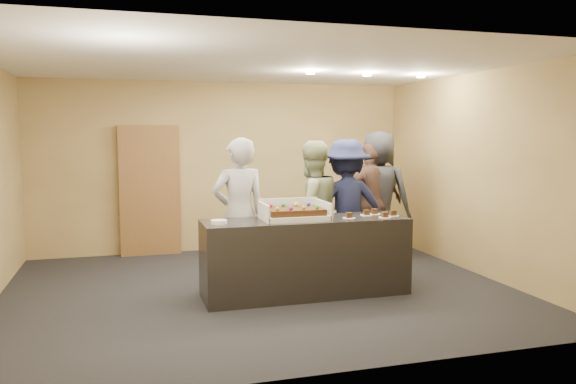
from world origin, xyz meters
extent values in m
plane|color=black|center=(0.00, 0.00, 0.00)|extent=(6.00, 6.00, 0.00)
plane|color=white|center=(0.00, 0.00, 2.70)|extent=(6.00, 6.00, 0.00)
cube|color=olive|center=(0.00, 2.50, 1.35)|extent=(6.00, 0.04, 2.70)
cube|color=olive|center=(0.00, -2.50, 1.35)|extent=(6.00, 0.04, 2.70)
cube|color=olive|center=(3.00, 0.00, 1.35)|extent=(0.04, 5.00, 2.70)
cube|color=black|center=(0.46, -0.37, 0.45)|extent=(2.40, 0.70, 0.90)
cube|color=brown|center=(-1.18, 2.41, 1.01)|extent=(0.91, 0.15, 2.01)
cube|color=white|center=(0.32, -0.37, 0.93)|extent=(0.73, 0.51, 0.06)
cube|color=white|center=(-0.04, -0.37, 1.00)|extent=(0.02, 0.51, 0.20)
cube|color=white|center=(0.69, -0.37, 1.00)|extent=(0.02, 0.51, 0.20)
cube|color=white|center=(0.32, -0.11, 1.01)|extent=(0.73, 0.02, 0.22)
cube|color=#32190B|center=(0.32, -0.37, 0.99)|extent=(0.64, 0.44, 0.07)
sphere|color=red|center=(0.08, -0.21, 1.05)|extent=(0.05, 0.05, 0.05)
sphere|color=green|center=(0.24, -0.21, 1.05)|extent=(0.05, 0.05, 0.05)
sphere|color=yellow|center=(0.39, -0.21, 1.05)|extent=(0.05, 0.05, 0.05)
sphere|color=blue|center=(0.55, -0.21, 1.05)|extent=(0.05, 0.05, 0.05)
sphere|color=orange|center=(0.08, -0.52, 1.05)|extent=(0.05, 0.05, 0.05)
sphere|color=purple|center=(0.24, -0.52, 1.05)|extent=(0.05, 0.05, 0.05)
sphere|color=gold|center=(0.39, -0.52, 1.05)|extent=(0.05, 0.05, 0.05)
sphere|color=green|center=(0.55, -0.52, 1.05)|extent=(0.05, 0.05, 0.05)
cylinder|color=white|center=(-0.57, -0.45, 0.92)|extent=(0.18, 0.18, 0.04)
cylinder|color=white|center=(0.96, -0.47, 0.90)|extent=(0.15, 0.15, 0.01)
cube|color=#32190B|center=(0.96, -0.47, 0.94)|extent=(0.07, 0.06, 0.06)
cylinder|color=white|center=(1.25, -0.31, 0.90)|extent=(0.15, 0.15, 0.01)
cube|color=#32190B|center=(1.25, -0.31, 0.94)|extent=(0.07, 0.06, 0.06)
cylinder|color=white|center=(1.38, -0.55, 0.90)|extent=(0.15, 0.15, 0.01)
cube|color=#32190B|center=(1.38, -0.55, 0.94)|extent=(0.07, 0.06, 0.06)
cylinder|color=white|center=(1.39, -0.25, 0.90)|extent=(0.15, 0.15, 0.01)
cube|color=#32190B|center=(1.39, -0.25, 0.94)|extent=(0.07, 0.06, 0.06)
cylinder|color=white|center=(1.53, -0.45, 0.90)|extent=(0.15, 0.15, 0.01)
cube|color=#32190B|center=(1.53, -0.45, 0.94)|extent=(0.07, 0.06, 0.06)
imported|color=#A1A1A7|center=(-0.24, 0.08, 0.92)|extent=(0.71, 0.51, 1.84)
imported|color=#97A578|center=(0.76, 0.33, 0.90)|extent=(1.00, 0.86, 1.80)
imported|color=#1A1E42|center=(1.30, 0.46, 0.91)|extent=(1.20, 0.73, 1.81)
imported|color=brown|center=(1.93, 1.00, 0.88)|extent=(1.09, 0.60, 1.76)
imported|color=#24252A|center=(2.06, 1.06, 0.97)|extent=(1.11, 1.09, 1.93)
cylinder|color=#FFEAC6|center=(0.80, 0.50, 2.67)|extent=(0.12, 0.12, 0.03)
cylinder|color=#FFEAC6|center=(1.60, 0.50, 2.67)|extent=(0.12, 0.12, 0.03)
cylinder|color=#FFEAC6|center=(2.40, 0.50, 2.67)|extent=(0.12, 0.12, 0.03)
camera|label=1|loc=(-1.54, -6.49, 1.89)|focal=35.00mm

